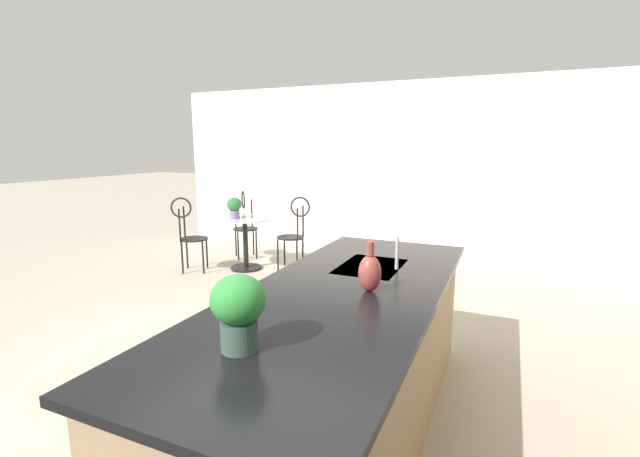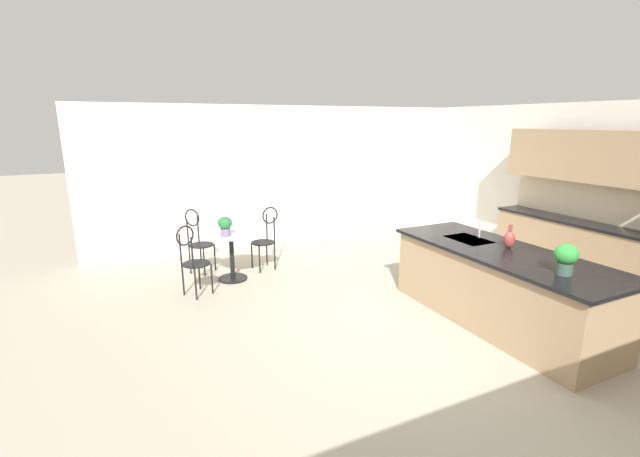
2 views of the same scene
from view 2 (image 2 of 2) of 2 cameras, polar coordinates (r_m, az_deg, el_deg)
ground_plane at (r=5.44m, az=13.78°, el=-12.47°), size 40.00×40.00×0.00m
wall_back at (r=7.85m, az=35.65°, el=3.80°), size 9.00×0.12×2.70m
wall_left_window at (r=8.64m, az=-3.86°, el=7.12°), size 0.12×7.80×2.70m
kitchen_island at (r=5.62m, az=22.79°, el=-7.16°), size 2.80×1.06×0.92m
back_counter_run at (r=7.83m, az=30.61°, el=-1.98°), size 2.44×0.64×1.52m
upper_cabinet_run at (r=7.59m, az=31.83°, el=8.27°), size 2.40×0.36×0.76m
bistro_table at (r=6.71m, az=-11.72°, el=-3.08°), size 0.80×0.80×0.74m
chair_near_window at (r=7.09m, az=-7.27°, el=-0.92°), size 0.44×0.51×1.04m
chair_by_island at (r=6.18m, az=-16.69°, el=-3.67°), size 0.51×0.52×1.04m
chair_toward_desk at (r=7.16m, az=-15.98°, el=-1.21°), size 0.54×0.54×1.04m
sink_faucet at (r=5.94m, az=20.57°, el=-0.12°), size 0.02×0.02×0.22m
potted_plant_on_table at (r=6.48m, az=-12.57°, el=0.47°), size 0.21×0.21×0.29m
potted_plant_counter_far at (r=4.85m, az=30.03°, el=-3.35°), size 0.22×0.22×0.31m
vase_on_counter at (r=5.59m, az=23.98°, el=-1.28°), size 0.13×0.13×0.29m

